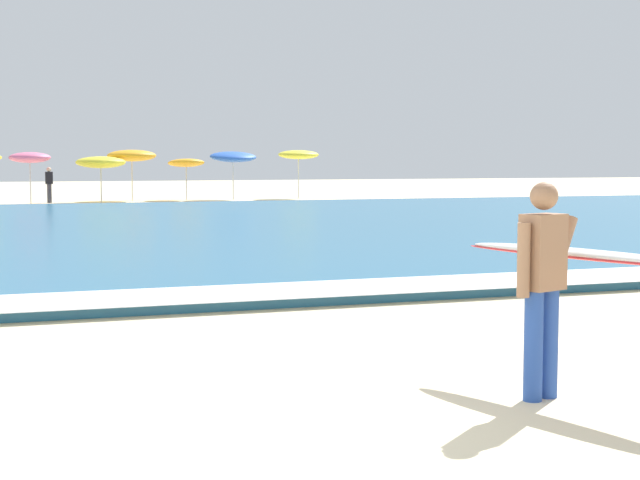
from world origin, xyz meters
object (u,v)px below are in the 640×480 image
at_px(surfer_with_board, 562,269).
at_px(beach_umbrella_7, 233,157).
at_px(beachgoer_near_row_left, 49,184).
at_px(beach_umbrella_4, 101,162).
at_px(beach_umbrella_6, 186,163).
at_px(beach_umbrella_3, 30,158).
at_px(beach_umbrella_8, 298,155).
at_px(beach_umbrella_5, 132,156).

bearing_deg(surfer_with_board, beach_umbrella_7, 80.29).
bearing_deg(beachgoer_near_row_left, beach_umbrella_4, -2.50).
distance_m(beach_umbrella_7, beachgoer_near_row_left, 8.70).
distance_m(beach_umbrella_6, beachgoer_near_row_left, 6.53).
relative_size(beach_umbrella_7, beachgoer_near_row_left, 1.51).
height_order(beach_umbrella_3, beach_umbrella_8, beach_umbrella_8).
distance_m(beach_umbrella_4, beachgoer_near_row_left, 2.44).
xyz_separation_m(beach_umbrella_4, beachgoer_near_row_left, (-2.25, 0.10, -0.95)).
height_order(beach_umbrella_8, beachgoer_near_row_left, beach_umbrella_8).
height_order(surfer_with_board, beach_umbrella_4, beach_umbrella_4).
bearing_deg(surfer_with_board, beach_umbrella_6, 83.63).
height_order(beach_umbrella_6, beach_umbrella_8, beach_umbrella_8).
distance_m(beach_umbrella_5, beach_umbrella_8, 8.13).
relative_size(surfer_with_board, beach_umbrella_7, 1.02).
xyz_separation_m(beach_umbrella_7, beach_umbrella_8, (3.36, 0.21, 0.11)).
bearing_deg(beach_umbrella_5, surfer_with_board, -92.54).
bearing_deg(beach_umbrella_4, beach_umbrella_8, 6.86).
xyz_separation_m(beach_umbrella_6, beach_umbrella_8, (5.58, -0.09, 0.40)).
bearing_deg(beach_umbrella_8, beach_umbrella_3, -174.20).
height_order(beach_umbrella_6, beach_umbrella_7, beach_umbrella_7).
xyz_separation_m(beach_umbrella_5, beach_umbrella_6, (2.55, -0.03, -0.34)).
xyz_separation_m(beach_umbrella_6, beachgoer_near_row_left, (-6.36, -1.16, -0.92)).
distance_m(surfer_with_board, beachgoer_near_row_left, 36.89).
xyz_separation_m(surfer_with_board, beach_umbrella_4, (0.13, 36.73, 0.77)).
xyz_separation_m(surfer_with_board, beachgoer_near_row_left, (-2.12, 36.83, -0.19)).
bearing_deg(beach_umbrella_7, beach_umbrella_8, 3.55).
xyz_separation_m(beach_umbrella_3, beach_umbrella_6, (7.16, 1.39, -0.24)).
relative_size(beach_umbrella_3, beachgoer_near_row_left, 1.42).
xyz_separation_m(beach_umbrella_7, beachgoer_near_row_left, (-8.57, -0.86, -1.20)).
bearing_deg(beach_umbrella_7, beachgoer_near_row_left, -174.28).
relative_size(beach_umbrella_4, beach_umbrella_7, 0.93).
distance_m(surfer_with_board, beach_umbrella_6, 38.23).
xyz_separation_m(surfer_with_board, beach_umbrella_3, (-2.92, 36.61, 0.97)).
height_order(beach_umbrella_3, beach_umbrella_7, beach_umbrella_7).
relative_size(beach_umbrella_5, beach_umbrella_8, 0.99).
bearing_deg(beach_umbrella_6, beach_umbrella_3, -169.05).
distance_m(beach_umbrella_4, beach_umbrella_8, 9.76).
distance_m(beach_umbrella_6, beach_umbrella_8, 5.59).
bearing_deg(beach_umbrella_3, surfer_with_board, -85.44).
bearing_deg(surfer_with_board, beach_umbrella_3, 94.56).
distance_m(beach_umbrella_6, beach_umbrella_7, 2.25).
distance_m(beach_umbrella_5, beach_umbrella_6, 2.58).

